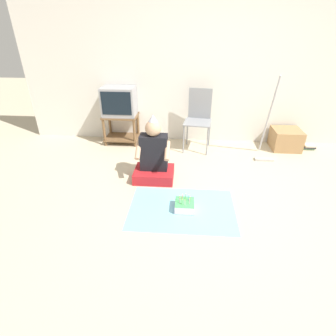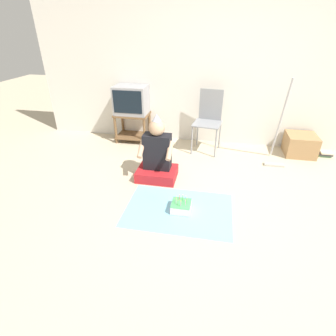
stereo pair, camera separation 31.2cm
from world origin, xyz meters
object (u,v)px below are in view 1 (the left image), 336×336
cardboard_box_stack (286,139)px  birthday_cake (185,205)px  folding_chair (199,116)px  book_pile (309,147)px  dust_mop (267,135)px  tv (119,101)px  person_seated (154,158)px

cardboard_box_stack → birthday_cake: bearing=-132.2°
folding_chair → book_pile: size_ratio=4.99×
birthday_cake → dust_mop: bearing=49.8°
book_pile → cardboard_box_stack: bearing=178.7°
folding_chair → book_pile: (1.88, 0.06, -0.51)m
dust_mop → book_pile: 0.99m
cardboard_box_stack → birthday_cake: size_ratio=2.09×
folding_chair → cardboard_box_stack: 1.53m
dust_mop → folding_chair: bearing=162.6°
dust_mop → book_pile: size_ratio=6.50×
tv → birthday_cake: 2.29m
birthday_cake → cardboard_box_stack: bearing=47.8°
birthday_cake → person_seated: bearing=122.7°
folding_chair → dust_mop: bearing=-17.4°
dust_mop → tv: bearing=169.3°
cardboard_box_stack → person_seated: bearing=-151.0°
tv → folding_chair: size_ratio=0.56×
tv → cardboard_box_stack: size_ratio=1.19×
book_pile → birthday_cake: (-2.05, -1.81, 0.01)m
tv → birthday_cake: bearing=-58.4°
book_pile → birthday_cake: 2.74m
cardboard_box_stack → book_pile: size_ratio=2.33×
book_pile → folding_chair: bearing=-178.1°
cardboard_box_stack → birthday_cake: cardboard_box_stack is taller
folding_chair → person_seated: 1.26m
book_pile → person_seated: size_ratio=0.22×
dust_mop → birthday_cake: size_ratio=5.81×
tv → folding_chair: bearing=-5.3°
birthday_cake → folding_chair: bearing=84.3°
folding_chair → book_pile: folding_chair is taller
book_pile → birthday_cake: size_ratio=0.89×
tv → person_seated: size_ratio=0.61×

